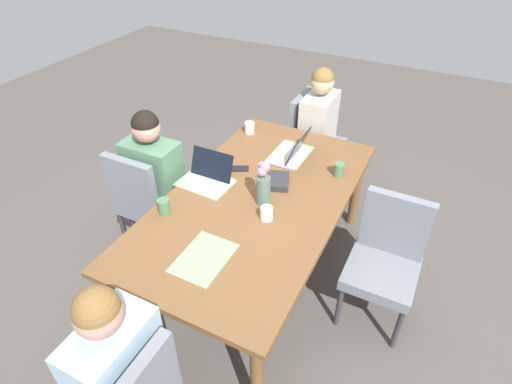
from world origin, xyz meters
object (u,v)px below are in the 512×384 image
at_px(chair_near_left_near, 145,197).
at_px(person_head_left_left_mid, 317,139).
at_px(chair_far_right_near, 386,256).
at_px(coffee_mug_centre_left, 249,128).
at_px(person_near_left_near, 157,191).
at_px(coffee_mug_near_left, 267,213).
at_px(chair_head_left_left_mid, 311,137).
at_px(dining_table, 256,206).
at_px(laptop_head_left_left_mid, 291,153).
at_px(coffee_mug_near_right, 164,206).
at_px(book_red_cover, 278,181).
at_px(phone_black, 238,169).
at_px(laptop_near_left_near, 208,177).
at_px(coffee_mug_centre_right, 339,170).
at_px(flower_vase, 263,184).

relative_size(chair_near_left_near, person_head_left_left_mid, 0.75).
distance_m(chair_far_right_near, coffee_mug_centre_left, 1.50).
distance_m(person_near_left_near, coffee_mug_centre_left, 0.91).
bearing_deg(coffee_mug_centre_left, coffee_mug_near_left, 33.01).
height_order(chair_head_left_left_mid, coffee_mug_centre_left, chair_head_left_left_mid).
bearing_deg(dining_table, laptop_head_left_left_mid, 178.68).
bearing_deg(chair_far_right_near, chair_head_left_left_mid, -141.40).
xyz_separation_m(coffee_mug_near_right, book_red_cover, (-0.61, 0.51, -0.03)).
bearing_deg(phone_black, chair_head_left_left_mid, 53.76).
xyz_separation_m(chair_near_left_near, chair_far_right_near, (-0.21, 1.77, 0.00)).
xyz_separation_m(person_near_left_near, book_red_cover, (-0.23, 0.90, 0.24)).
xyz_separation_m(dining_table, chair_head_left_left_mid, (-1.34, -0.10, -0.18)).
distance_m(person_near_left_near, person_head_left_left_mid, 1.53).
bearing_deg(book_red_cover, phone_black, -115.78).
distance_m(dining_table, chair_head_left_left_mid, 1.35).
xyz_separation_m(laptop_head_left_left_mid, laptop_near_left_near, (0.55, -0.39, -0.00)).
bearing_deg(chair_head_left_left_mid, person_near_left_near, -28.47).
bearing_deg(person_near_left_near, dining_table, 91.15).
bearing_deg(book_red_cover, person_near_left_near, -95.81).
bearing_deg(coffee_mug_centre_left, coffee_mug_centre_right, 72.66).
xyz_separation_m(flower_vase, coffee_mug_near_right, (0.37, -0.51, -0.10)).
xyz_separation_m(chair_near_left_near, person_head_left_left_mid, (-1.37, 0.87, 0.03)).
distance_m(laptop_head_left_left_mid, phone_black, 0.42).
bearing_deg(coffee_mug_near_left, dining_table, -135.78).
xyz_separation_m(chair_near_left_near, person_near_left_near, (-0.07, 0.06, 0.03)).
bearing_deg(dining_table, chair_head_left_left_mid, -175.78).
relative_size(chair_near_left_near, coffee_mug_centre_right, 9.26).
bearing_deg(phone_black, coffee_mug_centre_left, 81.50).
xyz_separation_m(laptop_near_left_near, coffee_mug_centre_right, (-0.48, 0.78, 0.01)).
distance_m(dining_table, laptop_head_left_left_mid, 0.57).
xyz_separation_m(coffee_mug_centre_right, book_red_cover, (0.28, -0.34, -0.03)).
bearing_deg(laptop_near_left_near, book_red_cover, 114.24).
bearing_deg(book_red_cover, flower_vase, -20.61).
relative_size(dining_table, chair_far_right_near, 2.23).
bearing_deg(chair_head_left_left_mid, laptop_head_left_left_mid, 8.19).
height_order(person_head_left_left_mid, coffee_mug_centre_left, person_head_left_left_mid).
xyz_separation_m(chair_near_left_near, laptop_head_left_left_mid, (-0.65, 0.91, 0.29)).
bearing_deg(person_head_left_left_mid, coffee_mug_near_left, 6.96).
bearing_deg(coffee_mug_near_left, phone_black, -133.84).
height_order(laptop_head_left_left_mid, coffee_mug_near_left, laptop_head_left_left_mid).
relative_size(chair_near_left_near, person_near_left_near, 0.75).
distance_m(coffee_mug_near_left, coffee_mug_centre_left, 1.09).
bearing_deg(coffee_mug_centre_left, phone_black, 18.95).
bearing_deg(chair_far_right_near, book_red_cover, -96.72).
relative_size(laptop_near_left_near, coffee_mug_near_right, 3.16).
bearing_deg(chair_head_left_left_mid, coffee_mug_centre_left, -30.87).
relative_size(dining_table, chair_near_left_near, 2.23).
relative_size(chair_near_left_near, laptop_near_left_near, 2.81).
relative_size(chair_far_right_near, laptop_head_left_left_mid, 2.81).
bearing_deg(person_near_left_near, coffee_mug_centre_left, 153.39).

